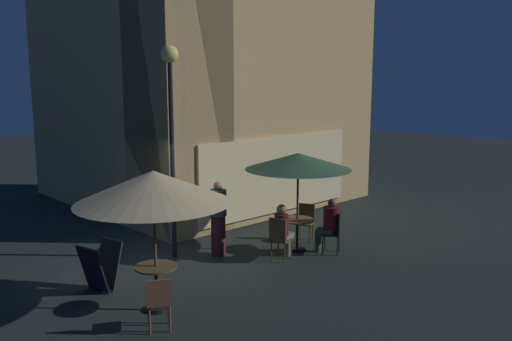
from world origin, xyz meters
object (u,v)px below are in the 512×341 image
Objects in this scene: cafe_chair_0 at (306,219)px; cafe_chair_2 at (336,229)px; patio_umbrella_0 at (298,162)px; patron_standing_2 at (218,219)px; cafe_table_0 at (297,227)px; patio_umbrella_1 at (153,187)px; cafe_chair_3 at (159,299)px; cafe_chair_1 at (279,236)px; patron_seated_1 at (329,222)px; street_lamp_near_corner at (171,104)px; cafe_table_1 at (156,278)px; menu_sandwich_board at (100,267)px; patron_seated_0 at (283,228)px.

cafe_chair_0 is 1.16m from cafe_chair_2.
patio_umbrella_0 reaches higher than patron_standing_2.
patio_umbrella_1 is at bearing -171.99° from cafe_table_0.
cafe_chair_3 is at bearing 65.00° from cafe_chair_2.
cafe_chair_1 is 0.77× the size of patron_seated_1.
patron_standing_2 is (-2.27, 0.56, 0.30)m from cafe_chair_0.
patio_umbrella_1 is 2.96× the size of cafe_chair_3.
cafe_chair_3 is (-4.52, -1.28, -1.52)m from patio_umbrella_0.
street_lamp_near_corner is at bearing -8.65° from cafe_chair_3.
cafe_table_1 reaches higher than cafe_table_0.
patio_umbrella_1 is 3.27m from patron_standing_2.
cafe_chair_3 is at bearing 163.13° from patron_standing_2.
cafe_chair_0 is (3.05, -1.13, -2.82)m from street_lamp_near_corner.
cafe_chair_2 is at bearing -31.79° from menu_sandwich_board.
patron_standing_2 is (-1.55, 0.94, 0.29)m from cafe_table_0.
patron_seated_1 reaches higher than cafe_chair_3.
cafe_chair_1 is at bearing -30.76° from menu_sandwich_board.
patron_seated_0 is 0.74× the size of patron_standing_2.
patron_standing_2 is (-1.92, 1.57, 0.12)m from patron_seated_1.
menu_sandwich_board is at bearing 168.92° from cafe_table_0.
patron_seated_1 is at bearing -38.39° from street_lamp_near_corner.
patron_seated_1 is (-0.07, 0.12, 0.15)m from cafe_chair_2.
patron_seated_0 is at bearing -29.50° from menu_sandwich_board.
cafe_chair_2 is 0.78× the size of patron_seated_0.
cafe_table_0 is at bearing 180.00° from patio_umbrella_0.
cafe_table_1 is at bearing 0.00° from cafe_chair_3.
cafe_chair_2 is at bearing -93.87° from patron_standing_2.
patron_seated_1 is (4.51, -0.05, -1.41)m from patio_umbrella_1.
patron_seated_1 is 0.75× the size of patron_standing_2.
cafe_table_1 is 4.43m from patio_umbrella_0.
cafe_table_1 is 3.31m from cafe_chair_1.
cafe_table_1 is at bearing -16.55° from cafe_chair_0.
cafe_table_0 is 1.83m from patron_standing_2.
cafe_table_1 is at bearing 56.85° from cafe_chair_2.
patio_umbrella_1 is 1.55× the size of patron_standing_2.
cafe_chair_3 is 3.98m from patron_seated_0.
menu_sandwich_board is 3.74m from cafe_chair_1.
patio_umbrella_1 reaches higher than patio_umbrella_0.
cafe_table_0 is 0.60× the size of patron_seated_1.
cafe_table_1 is 3.46m from patron_seated_0.
menu_sandwich_board is 2.22m from patio_umbrella_1.
patio_umbrella_0 is 2.49× the size of cafe_chair_2.
patio_umbrella_1 is at bearing -92.64° from menu_sandwich_board.
menu_sandwich_board is 5.12m from cafe_chair_2.
patron_seated_0 is 1.44m from patron_standing_2.
patron_seated_0 is at bearing 37.50° from patron_seated_1.
patron_seated_0 reaches higher than cafe_chair_2.
patio_umbrella_0 is at bearing 8.01° from cafe_table_1.
cafe_chair_2 is (-0.27, -1.13, 0.03)m from cafe_chair_0.
patio_umbrella_0 is at bearing -44.61° from cafe_chair_3.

